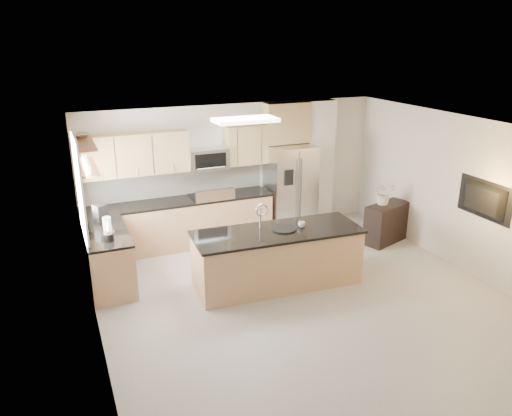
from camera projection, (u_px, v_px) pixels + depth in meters
name	position (u px, v px, depth m)	size (l,w,h in m)	color
floor	(310.00, 305.00, 7.48)	(6.50, 6.50, 0.00)	#B1ADA8
ceiling	(317.00, 133.00, 6.63)	(6.00, 6.50, 0.02)	white
wall_back	(234.00, 170.00, 9.89)	(6.00, 0.02, 2.60)	beige
wall_front	(500.00, 351.00, 4.23)	(6.00, 0.02, 2.60)	beige
wall_left	(93.00, 259.00, 5.96)	(0.02, 6.50, 2.60)	beige
wall_right	(475.00, 199.00, 8.15)	(0.02, 6.50, 2.60)	beige
back_counter	(180.00, 223.00, 9.43)	(3.55, 0.66, 1.44)	tan
left_counter	(108.00, 258.00, 7.97)	(0.66, 1.50, 0.92)	tan
range	(211.00, 218.00, 9.65)	(0.76, 0.64, 1.14)	black
upper_cabinets	(170.00, 151.00, 9.10)	(3.50, 0.33, 0.75)	tan
microwave	(208.00, 159.00, 9.38)	(0.76, 0.40, 0.40)	silver
refrigerator	(290.00, 189.00, 10.08)	(0.92, 0.78, 1.78)	silver
partition_column	(318.00, 163.00, 10.42)	(0.60, 0.30, 2.60)	silver
window	(80.00, 189.00, 7.47)	(0.04, 1.15, 1.65)	white
shelf_lower	(86.00, 167.00, 7.50)	(0.30, 1.20, 0.04)	#955C3B
shelf_upper	(83.00, 143.00, 7.38)	(0.30, 1.20, 0.04)	#955C3B
ceiling_fixture	(245.00, 120.00, 7.89)	(1.00, 0.50, 0.06)	white
island	(277.00, 257.00, 7.98)	(2.72, 1.12, 1.35)	tan
credenza	(386.00, 223.00, 9.67)	(0.95, 0.40, 0.76)	black
cup	(301.00, 225.00, 7.96)	(0.11, 0.11, 0.09)	silver
platter	(284.00, 229.00, 7.87)	(0.39, 0.39, 0.02)	black
blender	(108.00, 230.00, 7.42)	(0.16, 0.16, 0.37)	black
kettle	(108.00, 226.00, 7.76)	(0.19, 0.19, 0.24)	silver
coffee_maker	(100.00, 214.00, 8.11)	(0.23, 0.25, 0.32)	black
bowl	(81.00, 135.00, 7.67)	(0.34, 0.34, 0.08)	silver
flower_vase	(385.00, 187.00, 9.45)	(0.62, 0.54, 0.69)	beige
television	(481.00, 200.00, 7.93)	(1.08, 0.14, 0.62)	black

